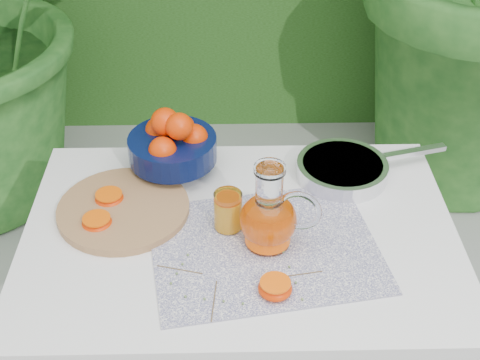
{
  "coord_description": "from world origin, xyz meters",
  "views": [
    {
      "loc": [
        -0.03,
        -1.24,
        1.76
      ],
      "look_at": [
        -0.0,
        -0.05,
        0.88
      ],
      "focal_mm": 50.0,
      "sensor_mm": 36.0,
      "label": 1
    }
  ],
  "objects_px": {
    "juice_pitcher": "(269,218)",
    "saute_pan": "(343,169)",
    "white_table": "(240,256)",
    "cutting_board": "(124,209)",
    "fruit_bowl": "(173,143)"
  },
  "relations": [
    {
      "from": "cutting_board",
      "to": "saute_pan",
      "type": "relative_size",
      "value": 0.74
    },
    {
      "from": "cutting_board",
      "to": "juice_pitcher",
      "type": "distance_m",
      "value": 0.36
    },
    {
      "from": "cutting_board",
      "to": "white_table",
      "type": "bearing_deg",
      "value": -14.35
    },
    {
      "from": "juice_pitcher",
      "to": "saute_pan",
      "type": "relative_size",
      "value": 0.49
    },
    {
      "from": "juice_pitcher",
      "to": "saute_pan",
      "type": "xyz_separation_m",
      "value": [
        0.2,
        0.25,
        -0.05
      ]
    },
    {
      "from": "juice_pitcher",
      "to": "saute_pan",
      "type": "distance_m",
      "value": 0.33
    },
    {
      "from": "white_table",
      "to": "fruit_bowl",
      "type": "relative_size",
      "value": 3.43
    },
    {
      "from": "white_table",
      "to": "fruit_bowl",
      "type": "bearing_deg",
      "value": 123.78
    },
    {
      "from": "white_table",
      "to": "fruit_bowl",
      "type": "height_order",
      "value": "fruit_bowl"
    },
    {
      "from": "fruit_bowl",
      "to": "saute_pan",
      "type": "distance_m",
      "value": 0.44
    },
    {
      "from": "white_table",
      "to": "juice_pitcher",
      "type": "bearing_deg",
      "value": -36.81
    },
    {
      "from": "white_table",
      "to": "saute_pan",
      "type": "bearing_deg",
      "value": 37.63
    },
    {
      "from": "white_table",
      "to": "cutting_board",
      "type": "bearing_deg",
      "value": 165.65
    },
    {
      "from": "fruit_bowl",
      "to": "juice_pitcher",
      "type": "relative_size",
      "value": 1.39
    },
    {
      "from": "juice_pitcher",
      "to": "white_table",
      "type": "bearing_deg",
      "value": 143.19
    }
  ]
}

